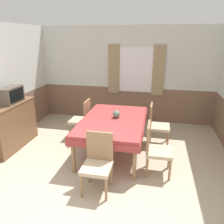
{
  "coord_description": "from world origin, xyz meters",
  "views": [
    {
      "loc": [
        0.87,
        -2.1,
        2.3
      ],
      "look_at": [
        0.03,
        1.91,
        0.89
      ],
      "focal_mm": 35.0,
      "sensor_mm": 36.0,
      "label": 1
    }
  ],
  "objects_px": {
    "chair_head_near": "(98,161)",
    "chair_right_far": "(156,124)",
    "chair_left_far": "(82,118)",
    "vase": "(116,114)",
    "sideboard": "(11,125)",
    "chair_right_near": "(155,148)",
    "tv": "(11,95)",
    "dining_table": "(113,124)"
  },
  "relations": [
    {
      "from": "dining_table",
      "to": "chair_right_far",
      "type": "xyz_separation_m",
      "value": [
        0.86,
        0.57,
        -0.15
      ]
    },
    {
      "from": "chair_right_far",
      "to": "vase",
      "type": "distance_m",
      "value": 0.99
    },
    {
      "from": "dining_table",
      "to": "chair_head_near",
      "type": "height_order",
      "value": "chair_head_near"
    },
    {
      "from": "chair_left_far",
      "to": "chair_right_far",
      "type": "bearing_deg",
      "value": -90.0
    },
    {
      "from": "chair_left_far",
      "to": "tv",
      "type": "bearing_deg",
      "value": 117.2
    },
    {
      "from": "tv",
      "to": "vase",
      "type": "distance_m",
      "value": 2.25
    },
    {
      "from": "chair_head_near",
      "to": "tv",
      "type": "height_order",
      "value": "tv"
    },
    {
      "from": "chair_head_near",
      "to": "sideboard",
      "type": "distance_m",
      "value": 2.41
    },
    {
      "from": "sideboard",
      "to": "tv",
      "type": "bearing_deg",
      "value": 68.47
    },
    {
      "from": "chair_right_far",
      "to": "chair_right_near",
      "type": "relative_size",
      "value": 1.0
    },
    {
      "from": "dining_table",
      "to": "tv",
      "type": "bearing_deg",
      "value": -177.17
    },
    {
      "from": "tv",
      "to": "chair_right_near",
      "type": "bearing_deg",
      "value": -8.63
    },
    {
      "from": "chair_right_far",
      "to": "sideboard",
      "type": "bearing_deg",
      "value": -75.9
    },
    {
      "from": "tv",
      "to": "chair_left_far",
      "type": "bearing_deg",
      "value": 27.2
    },
    {
      "from": "chair_left_far",
      "to": "sideboard",
      "type": "bearing_deg",
      "value": 119.73
    },
    {
      "from": "chair_left_far",
      "to": "vase",
      "type": "distance_m",
      "value": 1.07
    },
    {
      "from": "chair_right_near",
      "to": "tv",
      "type": "bearing_deg",
      "value": -98.63
    },
    {
      "from": "sideboard",
      "to": "vase",
      "type": "height_order",
      "value": "sideboard"
    },
    {
      "from": "chair_left_far",
      "to": "dining_table",
      "type": "bearing_deg",
      "value": -123.42
    },
    {
      "from": "chair_left_far",
      "to": "tv",
      "type": "distance_m",
      "value": 1.61
    },
    {
      "from": "sideboard",
      "to": "vase",
      "type": "bearing_deg",
      "value": 7.67
    },
    {
      "from": "vase",
      "to": "sideboard",
      "type": "bearing_deg",
      "value": -172.33
    },
    {
      "from": "sideboard",
      "to": "tv",
      "type": "xyz_separation_m",
      "value": [
        0.04,
        0.1,
        0.65
      ]
    },
    {
      "from": "chair_left_far",
      "to": "sideboard",
      "type": "height_order",
      "value": "sideboard"
    },
    {
      "from": "chair_left_far",
      "to": "tv",
      "type": "height_order",
      "value": "tv"
    },
    {
      "from": "chair_right_far",
      "to": "vase",
      "type": "xyz_separation_m",
      "value": [
        -0.81,
        -0.47,
        0.33
      ]
    },
    {
      "from": "chair_head_near",
      "to": "dining_table",
      "type": "bearing_deg",
      "value": -90.0
    },
    {
      "from": "chair_left_far",
      "to": "tv",
      "type": "relative_size",
      "value": 1.69
    },
    {
      "from": "chair_right_far",
      "to": "chair_right_near",
      "type": "distance_m",
      "value": 1.13
    },
    {
      "from": "chair_right_far",
      "to": "sideboard",
      "type": "height_order",
      "value": "sideboard"
    },
    {
      "from": "chair_right_far",
      "to": "chair_head_near",
      "type": "bearing_deg",
      "value": -26.09
    },
    {
      "from": "chair_head_near",
      "to": "tv",
      "type": "xyz_separation_m",
      "value": [
        -2.17,
        1.08,
        0.66
      ]
    },
    {
      "from": "chair_right_far",
      "to": "chair_right_near",
      "type": "xyz_separation_m",
      "value": [
        0.0,
        -1.13,
        0.0
      ]
    },
    {
      "from": "chair_right_near",
      "to": "sideboard",
      "type": "xyz_separation_m",
      "value": [
        -3.06,
        0.36,
        0.01
      ]
    },
    {
      "from": "chair_right_near",
      "to": "dining_table",
      "type": "bearing_deg",
      "value": -123.42
    },
    {
      "from": "chair_right_far",
      "to": "tv",
      "type": "bearing_deg",
      "value": -77.46
    },
    {
      "from": "chair_right_far",
      "to": "sideboard",
      "type": "relative_size",
      "value": 0.72
    },
    {
      "from": "dining_table",
      "to": "chair_right_far",
      "type": "relative_size",
      "value": 2.07
    },
    {
      "from": "chair_head_near",
      "to": "chair_right_far",
      "type": "bearing_deg",
      "value": -116.09
    },
    {
      "from": "dining_table",
      "to": "chair_left_far",
      "type": "xyz_separation_m",
      "value": [
        -0.86,
        0.57,
        -0.15
      ]
    },
    {
      "from": "sideboard",
      "to": "tv",
      "type": "distance_m",
      "value": 0.66
    },
    {
      "from": "chair_head_near",
      "to": "chair_right_near",
      "type": "bearing_deg",
      "value": -144.17
    }
  ]
}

